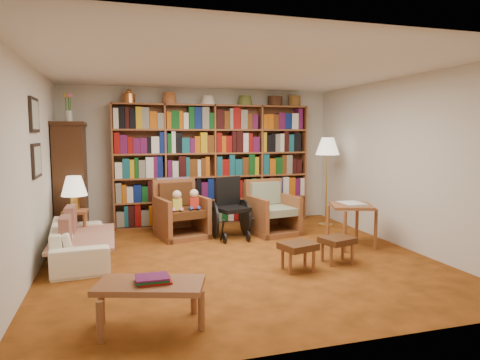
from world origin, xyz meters
name	(u,v)px	position (x,y,z in m)	size (l,w,h in m)	color
floor	(239,258)	(0.00, 0.00, 0.00)	(5.00, 5.00, 0.00)	#9D4C18
ceiling	(239,69)	(0.00, 0.00, 2.50)	(5.00, 5.00, 0.00)	silver
wall_back	(202,156)	(0.00, 2.50, 1.25)	(5.00, 5.00, 0.00)	silver
wall_front	(330,190)	(0.00, -2.50, 1.25)	(5.00, 5.00, 0.00)	silver
wall_left	(31,171)	(-2.50, 0.00, 1.25)	(5.00, 5.00, 0.00)	silver
wall_right	(401,163)	(2.50, 0.00, 1.25)	(5.00, 5.00, 0.00)	silver
bookshelf	(214,161)	(0.20, 2.33, 1.17)	(3.60, 0.30, 2.42)	brown
curio_cabinet	(71,178)	(-2.25, 2.00, 0.95)	(0.50, 0.95, 2.40)	#3E2110
framed_pictures	(36,138)	(-2.48, 0.30, 1.62)	(0.03, 0.52, 0.97)	black
sofa	(79,241)	(-2.05, 0.54, 0.25)	(0.67, 1.71, 0.50)	white
sofa_throw	(83,237)	(-2.00, 0.54, 0.30)	(0.80, 1.49, 0.04)	beige
cushion_left	(71,222)	(-2.18, 0.89, 0.45)	(0.13, 0.40, 0.40)	maroon
cushion_right	(65,233)	(-2.18, 0.19, 0.45)	(0.12, 0.38, 0.38)	maroon
side_table_lamp	(76,221)	(-2.15, 1.26, 0.39)	(0.37, 0.37, 0.55)	brown
table_lamp	(74,187)	(-2.15, 1.26, 0.89)	(0.37, 0.37, 0.51)	gold
armchair_leather	(181,213)	(-0.55, 1.51, 0.38)	(0.90, 0.92, 0.94)	brown
armchair_sage	(271,213)	(0.95, 1.31, 0.34)	(0.84, 0.86, 0.90)	brown
wheelchair	(230,210)	(0.21, 1.22, 0.44)	(0.60, 0.77, 0.97)	black
floor_lamp	(328,150)	(2.11, 1.54, 1.38)	(0.43, 0.43, 1.61)	gold
side_table_papers	(352,211)	(1.77, 0.11, 0.54)	(0.74, 0.74, 0.66)	brown
footstool_a	(298,248)	(0.56, -0.69, 0.28)	(0.49, 0.44, 0.35)	#502C15
footstool_b	(337,242)	(1.18, -0.54, 0.28)	(0.48, 0.44, 0.34)	#502C15
coffee_table	(150,288)	(-1.30, -1.75, 0.35)	(1.01, 0.71, 0.45)	brown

